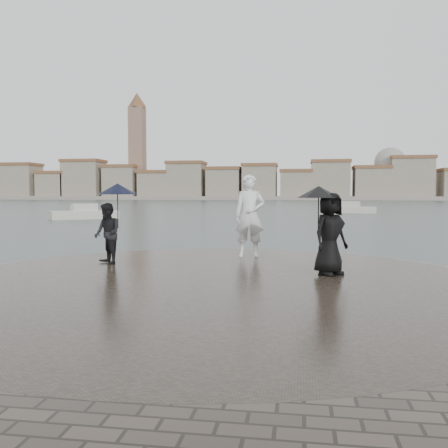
# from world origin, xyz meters

# --- Properties ---
(ground) EXTENTS (400.00, 400.00, 0.00)m
(ground) POSITION_xyz_m (0.00, 0.00, 0.00)
(ground) COLOR #2B3835
(ground) RESTS_ON ground
(kerb_ring) EXTENTS (12.50, 12.50, 0.32)m
(kerb_ring) POSITION_xyz_m (0.00, 3.50, 0.16)
(kerb_ring) COLOR gray
(kerb_ring) RESTS_ON ground
(quay_tip) EXTENTS (11.90, 11.90, 0.36)m
(quay_tip) POSITION_xyz_m (0.00, 3.50, 0.18)
(quay_tip) COLOR #2D261E
(quay_tip) RESTS_ON ground
(statue) EXTENTS (0.87, 0.60, 2.32)m
(statue) POSITION_xyz_m (0.30, 7.53, 1.52)
(statue) COLOR white
(statue) RESTS_ON quay_tip
(visitor_left) EXTENTS (1.23, 1.08, 2.04)m
(visitor_left) POSITION_xyz_m (-3.05, 5.62, 1.47)
(visitor_left) COLOR black
(visitor_left) RESTS_ON quay_tip
(visitor_right) EXTENTS (1.26, 1.11, 1.95)m
(visitor_right) POSITION_xyz_m (2.31, 4.70, 1.46)
(visitor_right) COLOR black
(visitor_right) RESTS_ON quay_tip
(far_skyline) EXTENTS (260.00, 20.00, 37.00)m
(far_skyline) POSITION_xyz_m (-6.29, 160.71, 5.61)
(far_skyline) COLOR gray
(far_skyline) RESTS_ON ground
(boats) EXTENTS (39.66, 19.94, 1.50)m
(boats) POSITION_xyz_m (2.98, 39.33, 0.38)
(boats) COLOR beige
(boats) RESTS_ON ground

